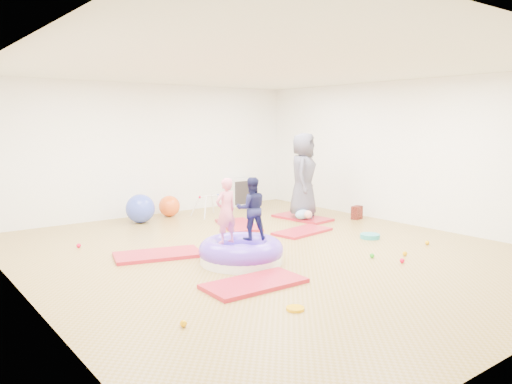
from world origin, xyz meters
TOP-DOWN VIEW (x-y plane):
  - room at (0.00, 0.00)m, footprint 7.01×8.01m
  - gym_mat_front_left at (-1.16, -1.18)m, footprint 1.28×0.66m
  - gym_mat_mid_left at (-1.49, 0.77)m, footprint 1.39×0.95m
  - gym_mat_center_back at (0.72, 1.80)m, footprint 0.96×1.35m
  - gym_mat_right at (1.33, 0.64)m, footprint 1.18×0.71m
  - gym_mat_rear_right at (2.21, 1.60)m, footprint 0.74×1.27m
  - inflatable_cushion at (-0.70, -0.26)m, footprint 1.21×1.21m
  - child_pink at (-0.90, -0.17)m, footprint 0.36×0.25m
  - child_navy at (-0.48, -0.21)m, footprint 0.55×0.50m
  - adult_caregiver at (2.22, 1.59)m, footprint 1.00×0.96m
  - infant at (2.01, 1.35)m, footprint 0.35×0.35m
  - ball_pit_balls at (0.25, -0.53)m, footprint 4.88×3.84m
  - exercise_ball_blue at (-0.62, 3.28)m, footprint 0.58×0.58m
  - exercise_ball_orange at (0.16, 3.53)m, footprint 0.45×0.45m
  - infant_play_gym at (0.78, 2.95)m, footprint 0.60×0.57m
  - cube_shelf at (2.22, 3.79)m, footprint 0.65×0.32m
  - balance_disc at (1.96, -0.39)m, footprint 0.34×0.34m
  - backpack at (3.10, 0.90)m, footprint 0.26×0.19m
  - yellow_toy at (-1.30, -2.08)m, footprint 0.20×0.20m

SIDE VIEW (x-z plane):
  - yellow_toy at x=-1.30m, z-range 0.00..0.03m
  - gym_mat_right at x=1.33m, z-range 0.00..0.05m
  - gym_mat_rear_right at x=2.21m, z-range 0.00..0.05m
  - gym_mat_center_back at x=0.72m, z-range 0.00..0.05m
  - gym_mat_front_left at x=-1.16m, z-range 0.00..0.05m
  - gym_mat_mid_left at x=-1.49m, z-range 0.00..0.05m
  - ball_pit_balls at x=0.25m, z-range 0.00..0.07m
  - balance_disc at x=1.96m, z-range 0.00..0.08m
  - backpack at x=3.10m, z-range 0.00..0.27m
  - inflatable_cushion at x=-0.70m, z-range -0.04..0.34m
  - infant at x=2.01m, z-range 0.05..0.26m
  - exercise_ball_orange at x=0.16m, z-range 0.00..0.45m
  - exercise_ball_blue at x=-0.62m, z-range 0.00..0.58m
  - infant_play_gym at x=0.78m, z-range 0.08..0.54m
  - cube_shelf at x=2.22m, z-range 0.00..0.65m
  - child_navy at x=-0.48m, z-range 0.35..1.26m
  - child_pink at x=-0.90m, z-range 0.35..1.28m
  - adult_caregiver at x=2.22m, z-range 0.05..1.78m
  - room at x=0.00m, z-range 0.00..2.80m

